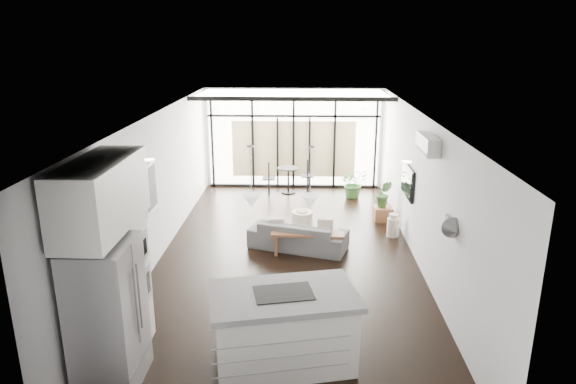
# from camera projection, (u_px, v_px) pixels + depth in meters

# --- Properties ---
(floor) EXTENTS (5.00, 10.00, 0.00)m
(floor) POSITION_uv_depth(u_px,v_px,m) (287.00, 257.00, 10.12)
(floor) COLOR black
(floor) RESTS_ON ground
(ceiling) EXTENTS (5.00, 10.00, 0.00)m
(ceiling) POSITION_uv_depth(u_px,v_px,m) (287.00, 115.00, 9.30)
(ceiling) COLOR white
(ceiling) RESTS_ON ground
(wall_left) EXTENTS (0.02, 10.00, 2.80)m
(wall_left) POSITION_uv_depth(u_px,v_px,m) (157.00, 188.00, 9.79)
(wall_left) COLOR silver
(wall_left) RESTS_ON ground
(wall_right) EXTENTS (0.02, 10.00, 2.80)m
(wall_right) POSITION_uv_depth(u_px,v_px,m) (420.00, 190.00, 9.63)
(wall_right) COLOR silver
(wall_right) RESTS_ON ground
(wall_back) EXTENTS (5.00, 0.02, 2.80)m
(wall_back) POSITION_uv_depth(u_px,v_px,m) (294.00, 138.00, 14.49)
(wall_back) COLOR silver
(wall_back) RESTS_ON ground
(wall_front) EXTENTS (5.00, 0.02, 2.80)m
(wall_front) POSITION_uv_depth(u_px,v_px,m) (269.00, 338.00, 4.93)
(wall_front) COLOR silver
(wall_front) RESTS_ON ground
(glazing) EXTENTS (5.00, 0.20, 2.80)m
(glazing) POSITION_uv_depth(u_px,v_px,m) (294.00, 139.00, 14.38)
(glazing) COLOR black
(glazing) RESTS_ON ground
(skylight) EXTENTS (4.70, 1.90, 0.06)m
(skylight) POSITION_uv_depth(u_px,v_px,m) (293.00, 93.00, 13.13)
(skylight) COLOR white
(skylight) RESTS_ON ceiling
(neighbour_building) EXTENTS (3.50, 0.02, 1.60)m
(neighbour_building) POSITION_uv_depth(u_px,v_px,m) (294.00, 149.00, 14.53)
(neighbour_building) COLOR beige
(neighbour_building) RESTS_ON ground
(island) EXTENTS (2.09, 1.50, 1.03)m
(island) POSITION_uv_depth(u_px,v_px,m) (284.00, 329.00, 6.70)
(island) COLOR white
(island) RESTS_ON floor
(cooktop) EXTENTS (0.83, 0.64, 0.01)m
(cooktop) POSITION_uv_depth(u_px,v_px,m) (284.00, 293.00, 6.55)
(cooktop) COLOR black
(cooktop) RESTS_ON island
(fridge) EXTENTS (0.72, 0.90, 1.87)m
(fridge) POSITION_uv_depth(u_px,v_px,m) (108.00, 315.00, 6.24)
(fridge) COLOR gray
(fridge) RESTS_ON floor
(appliance_column) EXTENTS (0.63, 0.66, 2.43)m
(appliance_column) POSITION_uv_depth(u_px,v_px,m) (119.00, 265.00, 6.92)
(appliance_column) COLOR white
(appliance_column) RESTS_ON floor
(upper_cabinets) EXTENTS (0.62, 1.75, 0.86)m
(upper_cabinets) POSITION_uv_depth(u_px,v_px,m) (101.00, 195.00, 6.16)
(upper_cabinets) COLOR white
(upper_cabinets) RESTS_ON wall_left
(pendant_left) EXTENTS (0.26, 0.26, 0.18)m
(pendant_left) POSITION_uv_depth(u_px,v_px,m) (251.00, 201.00, 7.01)
(pendant_left) COLOR white
(pendant_left) RESTS_ON ceiling
(pendant_right) EXTENTS (0.26, 0.26, 0.18)m
(pendant_right) POSITION_uv_depth(u_px,v_px,m) (310.00, 202.00, 6.98)
(pendant_right) COLOR white
(pendant_right) RESTS_ON ceiling
(sofa) EXTENTS (2.06, 1.13, 0.77)m
(sofa) POSITION_uv_depth(u_px,v_px,m) (298.00, 230.00, 10.44)
(sofa) COLOR #4F4F51
(sofa) RESTS_ON floor
(console_bench) EXTENTS (1.45, 0.43, 0.46)m
(console_bench) POSITION_uv_depth(u_px,v_px,m) (307.00, 243.00, 10.19)
(console_bench) COLOR brown
(console_bench) RESTS_ON floor
(pouf) EXTENTS (0.54, 0.54, 0.38)m
(pouf) POSITION_uv_depth(u_px,v_px,m) (302.00, 220.00, 11.61)
(pouf) COLOR beige
(pouf) RESTS_ON floor
(crate) EXTENTS (0.44, 0.44, 0.32)m
(crate) POSITION_uv_depth(u_px,v_px,m) (383.00, 214.00, 12.09)
(crate) COLOR brown
(crate) RESTS_ON floor
(plant_tall) EXTENTS (0.93, 0.98, 0.62)m
(plant_tall) POSITION_uv_depth(u_px,v_px,m) (354.00, 186.00, 13.75)
(plant_tall) COLOR #34632D
(plant_tall) RESTS_ON floor
(plant_crate) EXTENTS (0.43, 0.69, 0.29)m
(plant_crate) POSITION_uv_depth(u_px,v_px,m) (384.00, 201.00, 12.00)
(plant_crate) COLOR #34632D
(plant_crate) RESTS_ON crate
(milk_can) EXTENTS (0.27, 0.27, 0.51)m
(milk_can) POSITION_uv_depth(u_px,v_px,m) (393.00, 225.00, 11.09)
(milk_can) COLOR beige
(milk_can) RESTS_ON floor
(bistro_set) EXTENTS (1.54, 0.96, 0.69)m
(bistro_set) POSITION_uv_depth(u_px,v_px,m) (288.00, 181.00, 14.16)
(bistro_set) COLOR black
(bistro_set) RESTS_ON floor
(tv) EXTENTS (0.05, 1.10, 0.65)m
(tv) POSITION_uv_depth(u_px,v_px,m) (408.00, 181.00, 10.62)
(tv) COLOR black
(tv) RESTS_ON wall_right
(ac_unit) EXTENTS (0.22, 0.90, 0.30)m
(ac_unit) POSITION_uv_depth(u_px,v_px,m) (428.00, 144.00, 8.56)
(ac_unit) COLOR silver
(ac_unit) RESTS_ON wall_right
(framed_art) EXTENTS (0.04, 0.70, 0.90)m
(framed_art) POSITION_uv_depth(u_px,v_px,m) (150.00, 188.00, 9.27)
(framed_art) COLOR black
(framed_art) RESTS_ON wall_left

